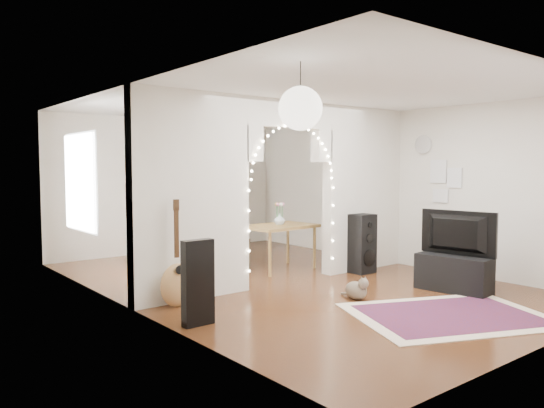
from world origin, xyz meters
TOP-DOWN VIEW (x-y plane):
  - floor at (0.00, 0.00)m, footprint 7.50×7.50m
  - ceiling at (0.00, 0.00)m, footprint 5.00×7.50m
  - wall_back at (0.00, 3.75)m, footprint 5.00×0.02m
  - wall_left at (-2.50, 0.00)m, footprint 0.02×7.50m
  - wall_right at (2.50, 0.00)m, footprint 0.02×7.50m
  - divider_wall at (0.00, 0.00)m, footprint 5.00×0.20m
  - fairy_lights at (0.00, -0.13)m, footprint 1.64×0.04m
  - window at (-2.47, 1.80)m, footprint 0.04×1.20m
  - wall_clock at (2.48, -0.60)m, footprint 0.03×0.31m
  - picture_frames at (2.48, -1.00)m, footprint 0.02×0.50m
  - paper_lantern at (-1.90, -2.40)m, footprint 0.40×0.40m
  - ceiling_fan at (0.00, 2.00)m, footprint 1.10×1.10m
  - area_rug at (0.27, -2.58)m, footprint 2.67×2.39m
  - guitar_case at (-2.20, -1.08)m, footprint 0.36×0.13m
  - acoustic_guitar at (-2.01, -0.25)m, footprint 0.45×0.16m
  - tabby_cat at (-0.01, -1.40)m, footprint 0.24×0.50m
  - floor_speaker at (1.36, -0.25)m, footprint 0.37×0.34m
  - media_console at (1.38, -1.92)m, footprint 0.52×1.04m
  - tv at (1.38, -1.92)m, footprint 0.27×1.08m
  - bookcase at (0.77, 3.50)m, footprint 1.74×0.93m
  - dining_table at (0.49, 0.80)m, footprint 1.26×0.90m
  - flower_vase at (0.49, 0.80)m, footprint 0.20×0.20m
  - dining_chair_left at (0.27, 1.92)m, footprint 0.50×0.52m
  - dining_chair_right at (-0.03, 1.55)m, footprint 0.56×0.57m

SIDE VIEW (x-z plane):
  - floor at x=0.00m, z-range 0.00..0.00m
  - area_rug at x=0.27m, z-range 0.00..0.02m
  - tabby_cat at x=-0.01m, z-range -0.03..0.30m
  - dining_chair_left at x=0.27m, z-range 0.00..0.45m
  - media_console at x=1.38m, z-range 0.00..0.50m
  - dining_chair_right at x=-0.03m, z-range 0.00..0.51m
  - guitar_case at x=-2.20m, z-range 0.00..0.94m
  - floor_speaker at x=1.36m, z-range 0.00..0.96m
  - acoustic_guitar at x=-2.01m, z-range -0.07..1.05m
  - dining_table at x=0.49m, z-range 0.30..1.06m
  - tv at x=1.38m, z-range 0.50..1.12m
  - flower_vase at x=0.49m, z-range 0.76..0.95m
  - bookcase at x=0.77m, z-range 0.00..1.73m
  - wall_back at x=0.00m, z-range 0.00..2.70m
  - wall_left at x=-2.50m, z-range 0.00..2.70m
  - wall_right at x=2.50m, z-range 0.00..2.70m
  - divider_wall at x=0.00m, z-range 0.07..2.77m
  - window at x=-2.47m, z-range 0.80..2.20m
  - picture_frames at x=2.48m, z-range 1.15..1.85m
  - fairy_lights at x=0.00m, z-range 0.75..2.35m
  - wall_clock at x=2.48m, z-range 1.95..2.25m
  - paper_lantern at x=-1.90m, z-range 2.05..2.45m
  - ceiling_fan at x=0.00m, z-range 2.25..2.55m
  - ceiling at x=0.00m, z-range 2.69..2.71m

